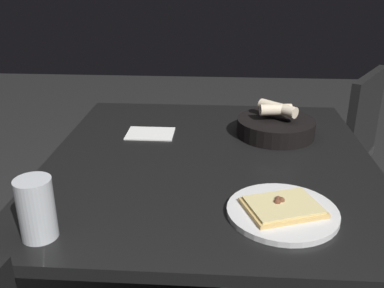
{
  "coord_description": "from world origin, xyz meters",
  "views": [
    {
      "loc": [
        -0.03,
        1.19,
        1.3
      ],
      "look_at": [
        0.06,
        -0.07,
        0.76
      ],
      "focal_mm": 40.6,
      "sensor_mm": 36.0,
      "label": 1
    }
  ],
  "objects_px": {
    "dining_table": "(210,177)",
    "pizza_plate": "(282,211)",
    "bread_basket": "(275,126)",
    "beer_glass": "(37,212)",
    "chair_near": "(333,144)"
  },
  "relations": [
    {
      "from": "pizza_plate",
      "to": "dining_table",
      "type": "bearing_deg",
      "value": -59.67
    },
    {
      "from": "dining_table",
      "to": "pizza_plate",
      "type": "height_order",
      "value": "pizza_plate"
    },
    {
      "from": "beer_glass",
      "to": "chair_near",
      "type": "bearing_deg",
      "value": -127.93
    },
    {
      "from": "dining_table",
      "to": "pizza_plate",
      "type": "distance_m",
      "value": 0.36
    },
    {
      "from": "bread_basket",
      "to": "chair_near",
      "type": "height_order",
      "value": "bread_basket"
    },
    {
      "from": "chair_near",
      "to": "dining_table",
      "type": "bearing_deg",
      "value": 53.09
    },
    {
      "from": "bread_basket",
      "to": "chair_near",
      "type": "relative_size",
      "value": 0.31
    },
    {
      "from": "pizza_plate",
      "to": "bread_basket",
      "type": "distance_m",
      "value": 0.51
    },
    {
      "from": "dining_table",
      "to": "chair_near",
      "type": "xyz_separation_m",
      "value": [
        -0.57,
        -0.76,
        -0.19
      ]
    },
    {
      "from": "pizza_plate",
      "to": "bread_basket",
      "type": "xyz_separation_m",
      "value": [
        -0.04,
        -0.51,
        0.02
      ]
    },
    {
      "from": "pizza_plate",
      "to": "beer_glass",
      "type": "bearing_deg",
      "value": 12.97
    },
    {
      "from": "pizza_plate",
      "to": "chair_near",
      "type": "xyz_separation_m",
      "value": [
        -0.39,
        -1.06,
        -0.27
      ]
    },
    {
      "from": "beer_glass",
      "to": "bread_basket",
      "type": "bearing_deg",
      "value": -132.04
    },
    {
      "from": "bread_basket",
      "to": "chair_near",
      "type": "bearing_deg",
      "value": -122.65
    },
    {
      "from": "bread_basket",
      "to": "pizza_plate",
      "type": "bearing_deg",
      "value": 85.86
    }
  ]
}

